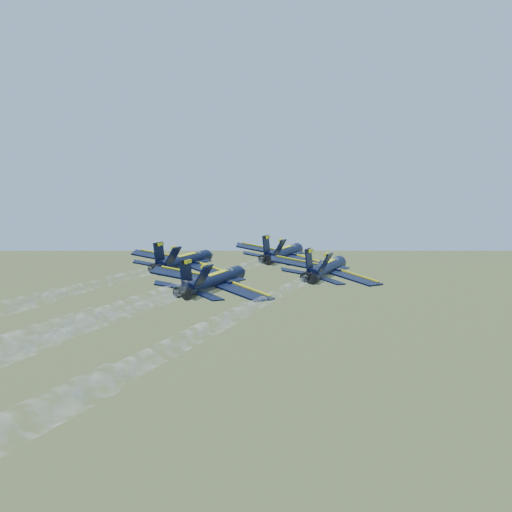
% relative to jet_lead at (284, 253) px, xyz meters
% --- Properties ---
extents(jet_lead, '(14.82, 19.36, 4.84)m').
position_rel_jet_lead_xyz_m(jet_lead, '(0.00, 0.00, 0.00)').
color(jet_lead, black).
extents(jet_left, '(14.82, 19.36, 4.84)m').
position_rel_jet_lead_xyz_m(jet_left, '(-11.34, -12.57, 0.00)').
color(jet_left, black).
extents(jet_right, '(14.82, 19.36, 4.84)m').
position_rel_jet_lead_xyz_m(jet_right, '(8.86, -14.69, 0.00)').
color(jet_right, black).
extents(jet_slot, '(14.82, 19.36, 4.84)m').
position_rel_jet_lead_xyz_m(jet_slot, '(-2.05, -27.81, 0.00)').
color(jet_slot, black).
extents(smoke_trail_lead, '(7.48, 70.37, 2.19)m').
position_rel_jet_lead_xyz_m(smoke_trail_lead, '(-4.23, -51.47, 0.04)').
color(smoke_trail_lead, white).
extents(smoke_trail_right, '(7.48, 70.37, 2.19)m').
position_rel_jet_lead_xyz_m(smoke_trail_right, '(4.63, -66.17, 0.04)').
color(smoke_trail_right, white).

